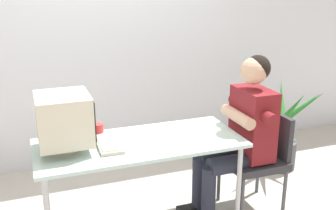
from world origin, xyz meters
The scene contains 8 objects.
wall_back centered at (0.30, 1.40, 1.50)m, with size 8.00×0.10×3.00m, color silver.
desk centered at (0.00, 0.00, 0.66)m, with size 1.47×0.64×0.73m.
crt_monitor centered at (-0.50, 0.03, 0.94)m, with size 0.36×0.37×0.39m.
keyboard centered at (-0.22, 0.04, 0.74)m, with size 0.17×0.42×0.03m.
office_chair centered at (1.00, -0.01, 0.47)m, with size 0.45×0.45×0.81m.
person_seated centered at (0.82, -0.01, 0.71)m, with size 0.70×0.58×1.29m.
potted_plant centered at (1.61, 0.55, 0.35)m, with size 0.82×0.74×0.88m.
desk_mug centered at (-0.26, 0.20, 0.77)m, with size 0.08×0.09×0.10m.
Camera 1 is at (-0.72, -2.54, 1.83)m, focal length 42.71 mm.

